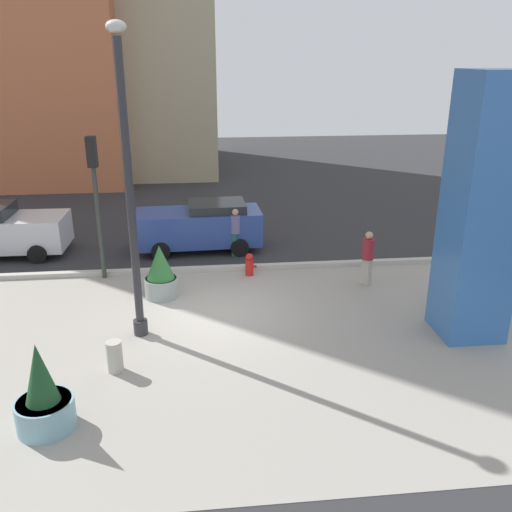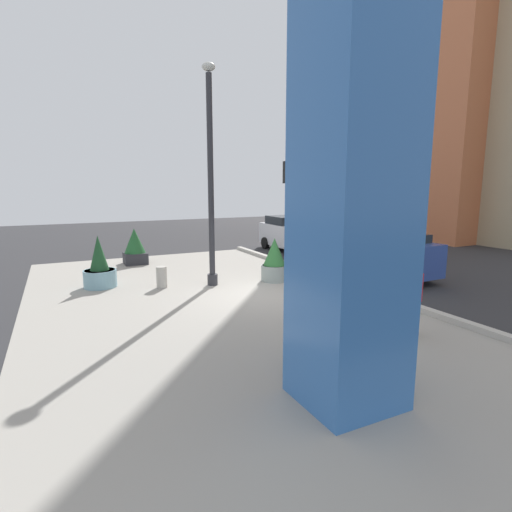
# 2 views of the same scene
# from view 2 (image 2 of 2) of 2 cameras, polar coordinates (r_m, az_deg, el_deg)

# --- Properties ---
(ground_plane) EXTENTS (60.00, 60.00, 0.00)m
(ground_plane) POSITION_cam_2_polar(r_m,az_deg,el_deg) (15.29, 14.59, -3.57)
(ground_plane) COLOR #2D2D30
(plaza_pavement) EXTENTS (18.00, 10.00, 0.02)m
(plaza_pavement) POSITION_cam_2_polar(r_m,az_deg,el_deg) (12.31, -7.19, -6.59)
(plaza_pavement) COLOR #9E998E
(plaza_pavement) RESTS_ON ground_plane
(curb_strip) EXTENTS (18.00, 0.24, 0.16)m
(curb_strip) POSITION_cam_2_polar(r_m,az_deg,el_deg) (14.72, 12.01, -3.67)
(curb_strip) COLOR #B7B2A8
(curb_strip) RESTS_ON ground_plane
(lamp_post) EXTENTS (0.44, 0.44, 7.43)m
(lamp_post) POSITION_cam_2_polar(r_m,az_deg,el_deg) (13.98, -6.44, 10.46)
(lamp_post) COLOR #2D2D33
(lamp_post) RESTS_ON ground_plane
(art_pillar_blue) EXTENTS (1.50, 1.50, 6.44)m
(art_pillar_blue) POSITION_cam_2_polar(r_m,az_deg,el_deg) (6.31, 13.53, 7.27)
(art_pillar_blue) COLOR #3870BC
(art_pillar_blue) RESTS_ON ground_plane
(potted_plant_near_right) EXTENTS (0.98, 0.98, 1.60)m
(potted_plant_near_right) POSITION_cam_2_polar(r_m,az_deg,el_deg) (14.82, 2.63, -0.81)
(potted_plant_near_right) COLOR gray
(potted_plant_near_right) RESTS_ON ground_plane
(potted_plant_near_left) EXTENTS (0.98, 0.98, 1.61)m
(potted_plant_near_left) POSITION_cam_2_polar(r_m,az_deg,el_deg) (18.82, -16.80, 1.24)
(potted_plant_near_left) COLOR #2D2D33
(potted_plant_near_left) RESTS_ON ground_plane
(potted_plant_mid_plaza) EXTENTS (1.10, 1.10, 1.82)m
(potted_plant_mid_plaza) POSITION_cam_2_polar(r_m,az_deg,el_deg) (14.90, -21.30, -1.67)
(potted_plant_mid_plaza) COLOR #7AA8B7
(potted_plant_mid_plaza) RESTS_ON ground_plane
(fire_hydrant) EXTENTS (0.36, 0.26, 0.75)m
(fire_hydrant) POSITION_cam_2_polar(r_m,az_deg,el_deg) (13.45, 13.48, -3.74)
(fire_hydrant) COLOR red
(fire_hydrant) RESTS_ON ground_plane
(concrete_bollard) EXTENTS (0.36, 0.36, 0.75)m
(concrete_bollard) POSITION_cam_2_polar(r_m,az_deg,el_deg) (14.24, -13.23, -2.96)
(concrete_bollard) COLOR #B2ADA3
(concrete_bollard) RESTS_ON ground_plane
(traffic_light_far_side) EXTENTS (0.28, 0.42, 4.48)m
(traffic_light_far_side) POSITION_cam_2_polar(r_m,az_deg,el_deg) (17.06, 4.49, 8.33)
(traffic_light_far_side) COLOR #333833
(traffic_light_far_side) RESTS_ON ground_plane
(car_far_lane) EXTENTS (4.34, 2.17, 1.84)m
(car_far_lane) POSITION_cam_2_polar(r_m,az_deg,el_deg) (21.85, 5.02, 3.16)
(car_far_lane) COLOR silver
(car_far_lane) RESTS_ON ground_plane
(car_intersection) EXTENTS (4.51, 2.13, 1.77)m
(car_intersection) POSITION_cam_2_polar(r_m,az_deg,el_deg) (16.23, 17.41, 0.37)
(car_intersection) COLOR #2D4793
(car_intersection) RESTS_ON ground_plane
(pedestrian_by_curb) EXTENTS (0.50, 0.50, 1.73)m
(pedestrian_by_curb) POSITION_cam_2_polar(r_m,az_deg,el_deg) (10.08, 21.51, -5.26)
(pedestrian_by_curb) COLOR #B2AD9E
(pedestrian_by_curb) RESTS_ON ground_plane
(pedestrian_on_sidewalk) EXTENTS (0.50, 0.50, 1.71)m
(pedestrian_on_sidewalk) POSITION_cam_2_polar(r_m,az_deg,el_deg) (14.83, 18.50, -0.41)
(pedestrian_on_sidewalk) COLOR #236656
(pedestrian_on_sidewalk) RESTS_ON ground_plane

